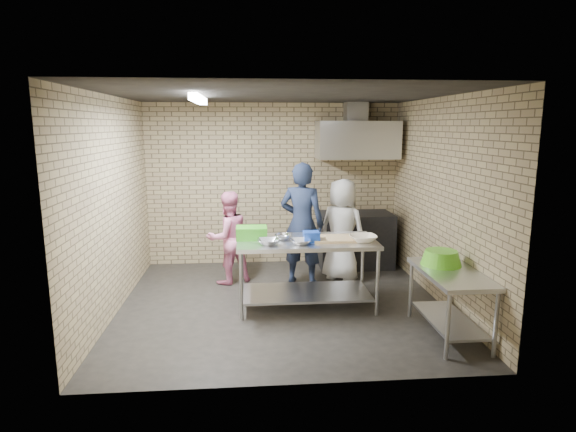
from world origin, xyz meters
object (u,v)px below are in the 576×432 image
object	(u,v)px
woman_white	(342,230)
side_counter	(449,303)
blue_tub	(311,237)
bottle_green	(381,145)
stove	(355,240)
bottle_red	(357,144)
woman_pink	(228,238)
prep_table	(306,273)
man_navy	(302,224)
green_basin	(441,258)
green_crate	(252,233)

from	to	relation	value
woman_white	side_counter	bearing A→B (deg)	149.92
blue_tub	bottle_green	size ratio (longest dim) A/B	1.32
stove	woman_white	xyz separation A→B (m)	(-0.36, -0.68, 0.33)
bottle_red	woman_pink	distance (m)	2.68
bottle_red	woman_pink	world-z (taller)	bottle_red
bottle_red	woman_white	size ratio (longest dim) A/B	0.12
stove	blue_tub	world-z (taller)	blue_tub
prep_table	bottle_green	distance (m)	2.92
bottle_green	man_navy	xyz separation A→B (m)	(-1.44, -1.04, -1.11)
green_basin	bottle_red	distance (m)	3.01
green_crate	man_navy	distance (m)	1.10
green_basin	woman_white	world-z (taller)	woman_white
blue_tub	bottle_green	distance (m)	2.73
bottle_green	woman_white	size ratio (longest dim) A/B	0.10
side_counter	bottle_green	world-z (taller)	bottle_green
side_counter	stove	bearing A→B (deg)	99.29
side_counter	woman_white	size ratio (longest dim) A/B	0.77
green_crate	blue_tub	size ratio (longest dim) A/B	2.00
stove	bottle_green	world-z (taller)	bottle_green
side_counter	green_crate	world-z (taller)	green_crate
man_navy	side_counter	bearing A→B (deg)	147.75
stove	bottle_red	size ratio (longest dim) A/B	6.67
prep_table	man_navy	distance (m)	1.04
bottle_red	woman_white	world-z (taller)	bottle_red
blue_tub	woman_pink	distance (m)	1.60
blue_tub	man_navy	distance (m)	1.03
green_basin	blue_tub	bearing A→B (deg)	154.57
blue_tub	green_crate	bearing A→B (deg)	163.65
blue_tub	bottle_green	world-z (taller)	bottle_green
bottle_red	man_navy	distance (m)	1.85
green_basin	woman_pink	size ratio (longest dim) A/B	0.33
bottle_green	woman_pink	distance (m)	3.00
man_navy	woman_pink	xyz separation A→B (m)	(-1.09, 0.11, -0.22)
prep_table	bottle_green	size ratio (longest dim) A/B	11.84
green_crate	woman_pink	size ratio (longest dim) A/B	0.29
bottle_green	man_navy	size ratio (longest dim) A/B	0.08
stove	bottle_green	bearing A→B (deg)	28.07
prep_table	man_navy	size ratio (longest dim) A/B	0.98
prep_table	side_counter	bearing A→B (deg)	-34.55
man_navy	woman_pink	size ratio (longest dim) A/B	1.31
stove	woman_white	distance (m)	0.84
woman_white	bottle_red	bearing A→B (deg)	-75.72
green_basin	bottle_green	bearing A→B (deg)	89.58
bottle_green	blue_tub	bearing A→B (deg)	-124.79
green_crate	green_basin	bearing A→B (deg)	-22.41
bottle_red	bottle_green	distance (m)	0.40
man_navy	green_basin	bearing A→B (deg)	151.17
side_counter	woman_pink	world-z (taller)	woman_pink
stove	man_navy	size ratio (longest dim) A/B	0.66
bottle_green	woman_pink	xyz separation A→B (m)	(-2.53, -0.93, -1.32)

